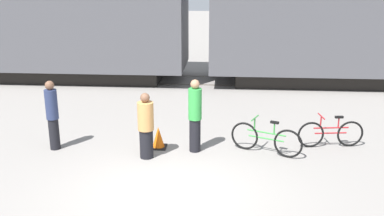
{
  "coord_description": "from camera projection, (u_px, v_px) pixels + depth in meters",
  "views": [
    {
      "loc": [
        1.07,
        -8.02,
        4.29
      ],
      "look_at": [
        0.31,
        2.18,
        1.1
      ],
      "focal_mm": 42.0,
      "sensor_mm": 36.0,
      "label": 1
    }
  ],
  "objects": [
    {
      "name": "person_in_navy",
      "position": [
        52.0,
        115.0,
        10.9
      ],
      "size": [
        0.3,
        0.3,
        1.74
      ],
      "rotation": [
        0.0,
        0.0,
        5.78
      ],
      "color": "black",
      "rests_on": "ground_plane"
    },
    {
      "name": "rail_near",
      "position": [
        196.0,
        85.0,
        17.27
      ],
      "size": [
        64.35,
        0.07,
        0.01
      ],
      "primitive_type": "cube",
      "color": "#4C4238",
      "rests_on": "ground_plane"
    },
    {
      "name": "bicycle_green",
      "position": [
        266.0,
        139.0,
        10.78
      ],
      "size": [
        1.67,
        0.77,
        0.87
      ],
      "color": "black",
      "rests_on": "ground_plane"
    },
    {
      "name": "freight_train",
      "position": [
        198.0,
        8.0,
        17.1
      ],
      "size": [
        52.35,
        3.17,
        5.47
      ],
      "color": "black",
      "rests_on": "ground_plane"
    },
    {
      "name": "rail_far",
      "position": [
        199.0,
        76.0,
        18.63
      ],
      "size": [
        64.35,
        0.07,
        0.01
      ],
      "primitive_type": "cube",
      "color": "#4C4238",
      "rests_on": "ground_plane"
    },
    {
      "name": "bicycle_maroon",
      "position": [
        331.0,
        133.0,
        11.18
      ],
      "size": [
        1.66,
        0.46,
        0.83
      ],
      "color": "black",
      "rests_on": "ground_plane"
    },
    {
      "name": "ground_plane",
      "position": [
        168.0,
        192.0,
        8.99
      ],
      "size": [
        80.0,
        80.0,
        0.0
      ],
      "primitive_type": "plane",
      "color": "gray"
    },
    {
      "name": "traffic_cone",
      "position": [
        158.0,
        138.0,
        11.17
      ],
      "size": [
        0.4,
        0.4,
        0.55
      ],
      "color": "black",
      "rests_on": "ground_plane"
    },
    {
      "name": "person_in_tan",
      "position": [
        146.0,
        126.0,
        10.43
      ],
      "size": [
        0.38,
        0.38,
        1.58
      ],
      "rotation": [
        0.0,
        0.0,
        0.04
      ],
      "color": "black",
      "rests_on": "ground_plane"
    },
    {
      "name": "person_in_green",
      "position": [
        195.0,
        116.0,
        10.76
      ],
      "size": [
        0.32,
        0.32,
        1.8
      ],
      "rotation": [
        0.0,
        0.0,
        4.09
      ],
      "color": "black",
      "rests_on": "ground_plane"
    }
  ]
}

